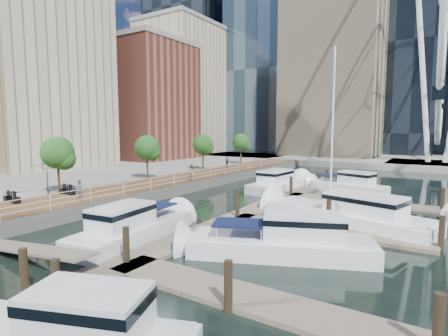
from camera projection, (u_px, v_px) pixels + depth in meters
ground at (117, 242)px, 19.07m from camera, size 520.00×520.00×0.00m
boardwalk at (171, 184)px, 36.40m from camera, size 6.00×60.00×1.00m
seawall at (194, 187)px, 34.81m from camera, size 0.25×60.00×1.00m
land_inland at (29, 169)px, 50.71m from camera, size 48.00×90.00×1.00m
land_far at (385, 149)px, 104.81m from camera, size 200.00×114.00×1.00m
pier at (436, 166)px, 55.34m from camera, size 14.00×12.00×1.00m
railing at (194, 176)px, 34.75m from camera, size 0.10×60.00×1.05m
floating_docks at (317, 215)px, 23.19m from camera, size 16.00×34.00×2.60m
midrise_condos at (104, 86)px, 57.96m from camera, size 19.00×67.00×28.00m
street_trees at (147, 148)px, 36.42m from camera, size 2.60×42.60×4.60m
yacht_foreground at (280, 256)px, 17.04m from camera, size 9.98×6.17×2.15m
pedestrian_near at (79, 190)px, 25.54m from camera, size 0.61×0.47×1.48m
pedestrian_mid at (191, 172)px, 35.47m from camera, size 0.90×1.00×1.69m
pedestrian_far at (227, 163)px, 47.24m from camera, size 0.90×0.83×1.48m
moored_yachts at (329, 222)px, 23.21m from camera, size 23.03×35.86×11.50m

